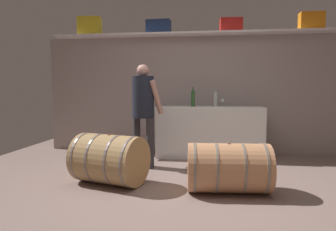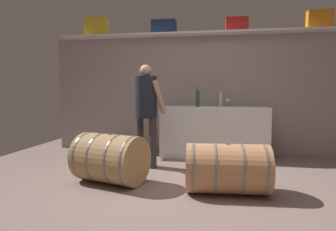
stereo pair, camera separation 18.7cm
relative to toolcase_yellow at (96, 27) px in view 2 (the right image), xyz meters
name	(u,v)px [view 2 (the right image)]	position (x,y,z in m)	size (l,w,h in m)	color
ground_plane	(189,180)	(1.90, -1.57, -2.28)	(6.63, 7.79, 0.02)	#7E6861
back_wall_panel	(201,95)	(1.90, 0.15, -1.23)	(5.43, 0.10, 2.08)	gray
high_shelf_board	(201,34)	(1.90, 0.00, -0.18)	(4.99, 0.40, 0.03)	silver
toolcase_yellow	(96,27)	(0.00, 0.00, 0.00)	(0.40, 0.21, 0.32)	gold
toolcase_navy	(164,27)	(1.26, 0.00, -0.04)	(0.42, 0.23, 0.23)	navy
toolcase_red	(237,25)	(2.50, 0.00, -0.05)	(0.37, 0.25, 0.23)	red
toolcase_orange	(319,20)	(3.80, 0.00, -0.02)	(0.38, 0.19, 0.29)	orange
work_cabinet	(214,132)	(2.16, -0.20, -1.84)	(1.76, 0.59, 0.86)	white
wine_bottle_clear	(221,99)	(2.26, -0.14, -1.29)	(0.07, 0.07, 0.28)	#AEBCB5
wine_bottle_green	(198,98)	(1.89, -0.30, -1.27)	(0.06, 0.06, 0.33)	#2D582C
wine_glass	(228,101)	(2.37, -0.01, -1.33)	(0.07, 0.07, 0.13)	white
wine_barrel_near	(110,158)	(0.96, -1.87, -1.97)	(0.95, 0.81, 0.61)	#A07E50
wine_barrel_far	(227,169)	(2.37, -2.01, -1.99)	(0.94, 0.62, 0.56)	tan
winemaker_pouring	(146,105)	(1.20, -1.02, -1.35)	(0.50, 0.44, 1.50)	#302E34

